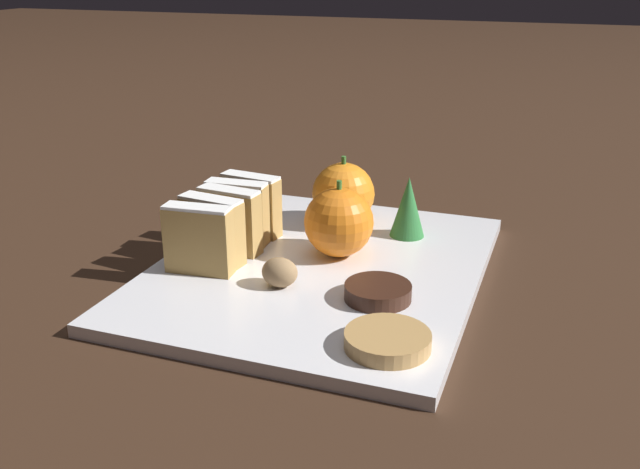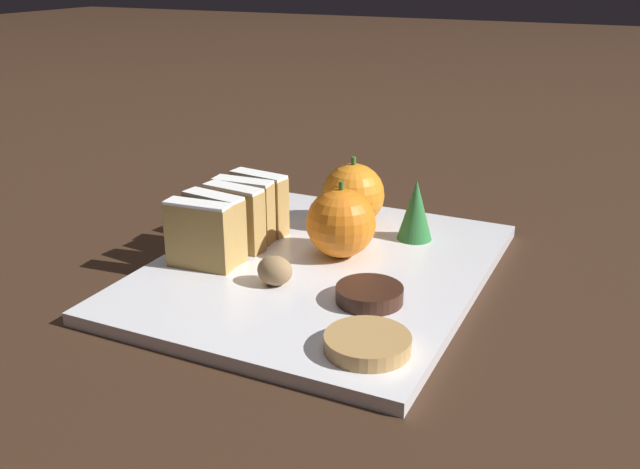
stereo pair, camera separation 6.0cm
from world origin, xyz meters
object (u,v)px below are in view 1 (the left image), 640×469
Objects in this scene: orange_far at (339,222)px; walnut at (280,272)px; orange_near at (343,194)px; chocolate_cookie at (378,292)px.

walnut is at bearing -106.84° from orange_far.
orange_near is 0.17m from walnut.
orange_near reaches higher than walnut.
walnut is at bearing -90.86° from orange_near.
chocolate_cookie is (0.06, -0.08, -0.03)m from orange_far.
orange_far reaches higher than chocolate_cookie.
walnut is (-0.03, -0.09, -0.02)m from orange_far.
orange_far is at bearing 73.16° from walnut.
orange_near is 0.09m from orange_far.
orange_near and orange_far have the same top height.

